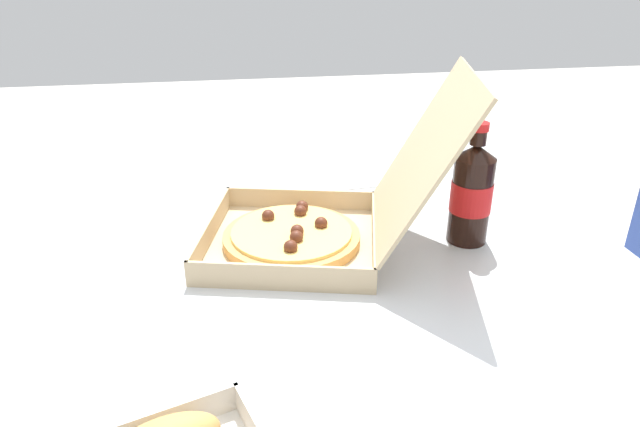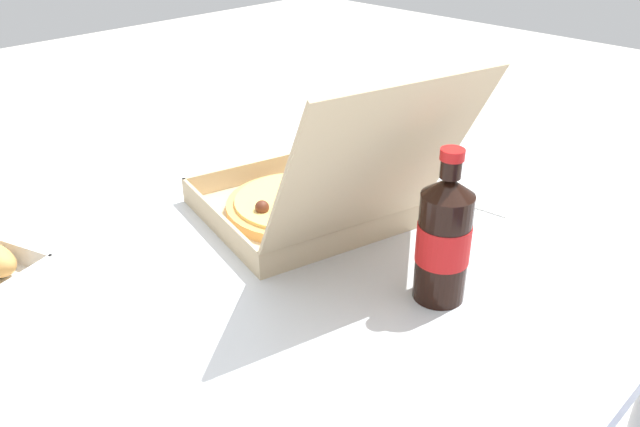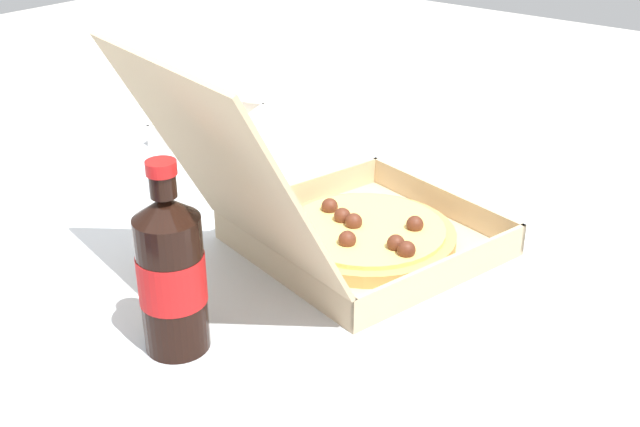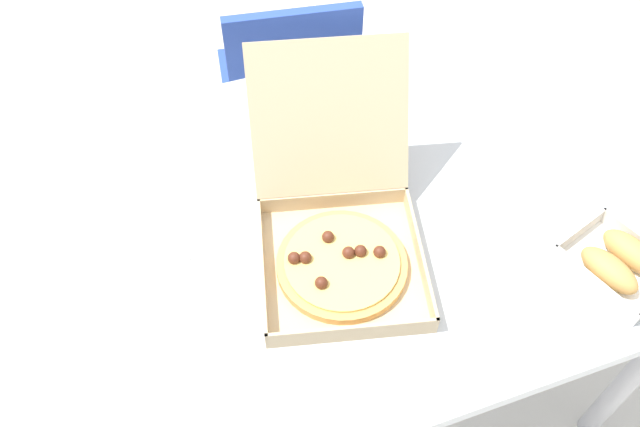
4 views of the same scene
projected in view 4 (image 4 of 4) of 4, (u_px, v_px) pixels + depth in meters
ground_plane at (348, 365)px, 1.93m from camera, size 10.00×10.00×0.00m
dining_table at (359, 229)px, 1.39m from camera, size 1.27×0.93×0.76m
chair at (290, 88)px, 1.97m from camera, size 0.45×0.45×0.83m
pizza_box_open at (339, 236)px, 1.22m from camera, size 0.40×0.51×0.31m
bread_side_box at (619, 263)px, 1.21m from camera, size 0.20×0.23×0.06m
cola_bottle at (303, 118)px, 1.35m from camera, size 0.07×0.07×0.22m
paper_menu at (147, 242)px, 1.27m from camera, size 0.22×0.17×0.00m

